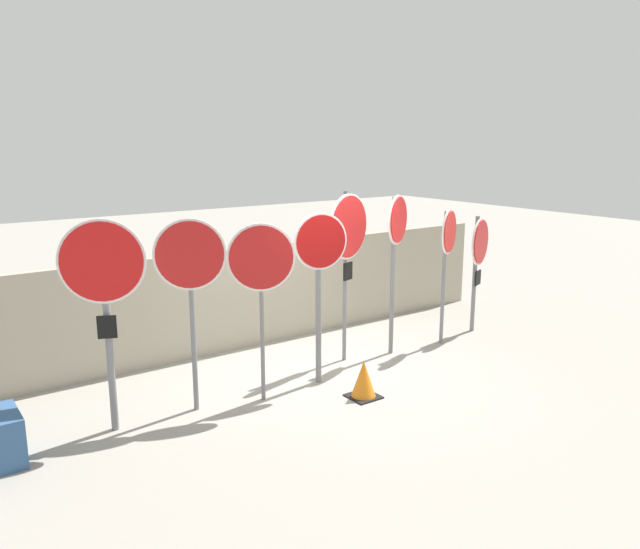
# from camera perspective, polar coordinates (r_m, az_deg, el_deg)

# --- Properties ---
(ground_plane) EXTENTS (40.00, 40.00, 0.00)m
(ground_plane) POSITION_cam_1_polar(r_m,az_deg,el_deg) (9.13, 0.91, -8.69)
(ground_plane) COLOR gray
(fence_back) EXTENTS (9.05, 0.12, 1.61)m
(fence_back) POSITION_cam_1_polar(r_m,az_deg,el_deg) (10.18, -4.54, -1.73)
(fence_back) COLOR #A89E89
(fence_back) RESTS_ON ground
(stop_sign_0) EXTENTS (0.86, 0.41, 2.45)m
(stop_sign_0) POSITION_cam_1_polar(r_m,az_deg,el_deg) (7.15, -19.16, -0.73)
(stop_sign_0) COLOR slate
(stop_sign_0) RESTS_ON ground
(stop_sign_1) EXTENTS (0.80, 0.35, 2.38)m
(stop_sign_1) POSITION_cam_1_polar(r_m,az_deg,el_deg) (7.44, -11.76, 0.46)
(stop_sign_1) COLOR slate
(stop_sign_1) RESTS_ON ground
(stop_sign_2) EXTENTS (0.78, 0.37, 2.28)m
(stop_sign_2) POSITION_cam_1_polar(r_m,az_deg,el_deg) (7.62, -5.39, 0.65)
(stop_sign_2) COLOR slate
(stop_sign_2) RESTS_ON ground
(stop_sign_3) EXTENTS (0.75, 0.19, 2.34)m
(stop_sign_3) POSITION_cam_1_polar(r_m,az_deg,el_deg) (8.18, -0.01, 1.00)
(stop_sign_3) COLOR slate
(stop_sign_3) RESTS_ON ground
(stop_sign_4) EXTENTS (0.91, 0.34, 2.54)m
(stop_sign_4) POSITION_cam_1_polar(r_m,az_deg,el_deg) (9.01, 2.59, 3.49)
(stop_sign_4) COLOR slate
(stop_sign_4) RESTS_ON ground
(stop_sign_5) EXTENTS (0.67, 0.37, 2.46)m
(stop_sign_5) POSITION_cam_1_polar(r_m,az_deg,el_deg) (9.40, 7.00, 3.36)
(stop_sign_5) COLOR slate
(stop_sign_5) RESTS_ON ground
(stop_sign_6) EXTENTS (0.64, 0.35, 2.20)m
(stop_sign_6) POSITION_cam_1_polar(r_m,az_deg,el_deg) (10.03, 11.61, 2.79)
(stop_sign_6) COLOR slate
(stop_sign_6) RESTS_ON ground
(stop_sign_7) EXTENTS (0.74, 0.34, 2.00)m
(stop_sign_7) POSITION_cam_1_polar(r_m,az_deg,el_deg) (10.87, 14.32, 2.06)
(stop_sign_7) COLOR slate
(stop_sign_7) RESTS_ON ground
(traffic_cone_0) EXTENTS (0.38, 0.38, 0.49)m
(traffic_cone_0) POSITION_cam_1_polar(r_m,az_deg,el_deg) (8.15, 4.01, -9.54)
(traffic_cone_0) COLOR black
(traffic_cone_0) RESTS_ON ground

